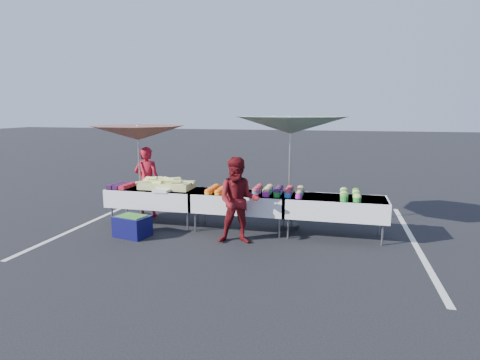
% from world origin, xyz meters
% --- Properties ---
extents(ground, '(80.00, 80.00, 0.00)m').
position_xyz_m(ground, '(0.00, 0.00, 0.00)').
color(ground, black).
extents(stripe_left, '(0.10, 5.00, 0.00)m').
position_xyz_m(stripe_left, '(-3.20, 0.00, 0.00)').
color(stripe_left, silver).
rests_on(stripe_left, ground).
extents(stripe_right, '(0.10, 5.00, 0.00)m').
position_xyz_m(stripe_right, '(3.20, 0.00, 0.00)').
color(stripe_right, silver).
rests_on(stripe_right, ground).
extents(table_left, '(1.86, 0.81, 0.75)m').
position_xyz_m(table_left, '(-1.80, 0.00, 0.58)').
color(table_left, white).
rests_on(table_left, ground).
extents(table_center, '(1.86, 0.81, 0.75)m').
position_xyz_m(table_center, '(0.00, 0.00, 0.58)').
color(table_center, white).
rests_on(table_center, ground).
extents(table_right, '(1.86, 0.81, 0.75)m').
position_xyz_m(table_right, '(1.80, 0.00, 0.58)').
color(table_right, white).
rests_on(table_right, ground).
extents(berry_punnets, '(0.40, 0.54, 0.08)m').
position_xyz_m(berry_punnets, '(-2.51, -0.06, 0.79)').
color(berry_punnets, black).
rests_on(berry_punnets, table_left).
extents(corn_pile, '(1.16, 0.57, 0.26)m').
position_xyz_m(corn_pile, '(-1.56, 0.04, 0.84)').
color(corn_pile, '#C3CA68').
rests_on(corn_pile, table_left).
extents(plastic_bags, '(0.30, 0.25, 0.05)m').
position_xyz_m(plastic_bags, '(-1.50, -0.30, 0.78)').
color(plastic_bags, white).
rests_on(plastic_bags, table_left).
extents(carrot_bowls, '(0.75, 0.69, 0.11)m').
position_xyz_m(carrot_bowls, '(-0.25, -0.01, 0.80)').
color(carrot_bowls, orange).
rests_on(carrot_bowls, table_center).
extents(potato_cups, '(0.94, 0.58, 0.16)m').
position_xyz_m(potato_cups, '(0.75, 0.00, 0.83)').
color(potato_cups, '#256DB0').
rests_on(potato_cups, table_right).
extents(bean_baskets, '(0.36, 0.68, 0.15)m').
position_xyz_m(bean_baskets, '(2.06, -0.01, 0.82)').
color(bean_baskets, '#21842A').
rests_on(bean_baskets, table_right).
extents(vendor, '(0.60, 0.42, 1.55)m').
position_xyz_m(vendor, '(-2.24, 0.55, 0.77)').
color(vendor, '#B21427').
rests_on(vendor, ground).
extents(customer, '(0.84, 0.71, 1.53)m').
position_xyz_m(customer, '(0.15, -0.75, 0.77)').
color(customer, '#600E13').
rests_on(customer, ground).
extents(umbrella_left, '(2.57, 2.57, 2.02)m').
position_xyz_m(umbrella_left, '(-2.33, 0.40, 1.83)').
color(umbrella_left, black).
rests_on(umbrella_left, ground).
extents(umbrella_right, '(2.26, 2.26, 2.23)m').
position_xyz_m(umbrella_right, '(0.91, 0.40, 2.02)').
color(umbrella_right, black).
rests_on(umbrella_right, ground).
extents(storage_bin, '(0.69, 0.57, 0.40)m').
position_xyz_m(storage_bin, '(-1.86, -0.86, 0.21)').
color(storage_bin, '#0D0C3F').
rests_on(storage_bin, ground).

